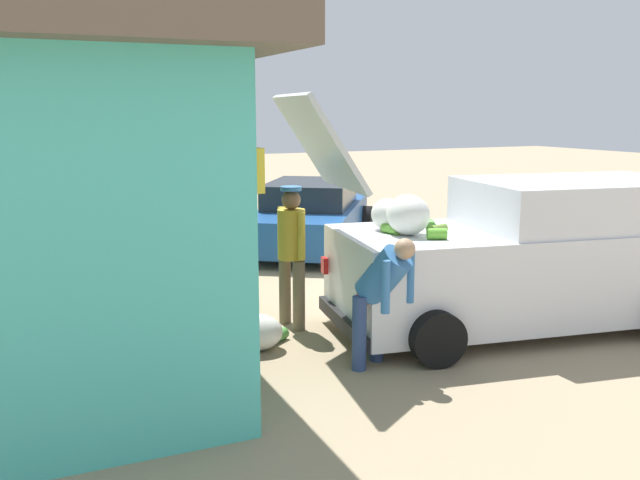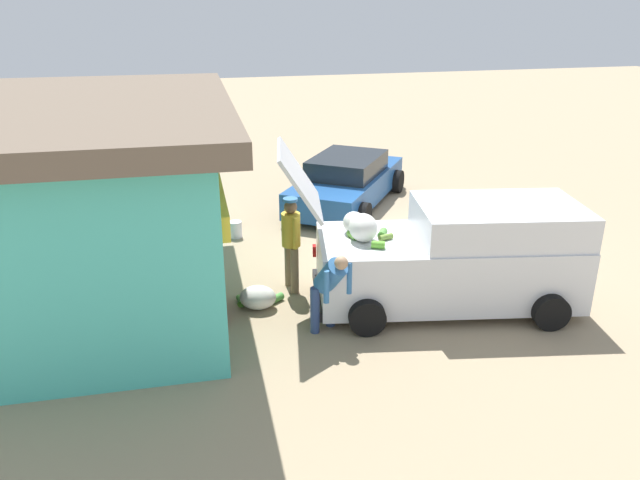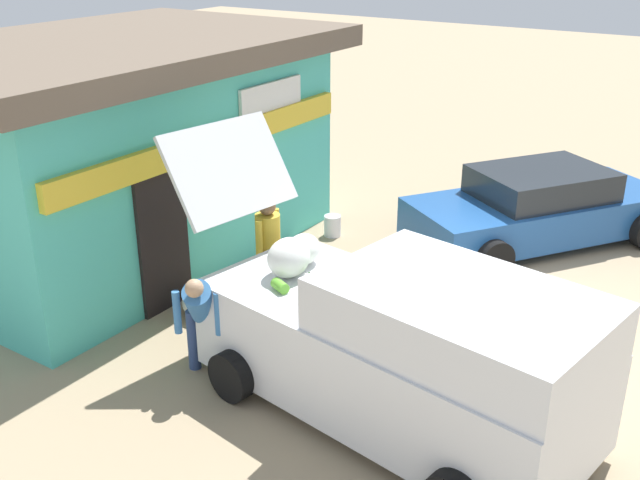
{
  "view_description": "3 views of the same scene",
  "coord_description": "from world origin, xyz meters",
  "views": [
    {
      "loc": [
        -9.29,
        6.37,
        2.67
      ],
      "look_at": [
        -0.44,
        2.17,
        0.81
      ],
      "focal_mm": 38.67,
      "sensor_mm": 36.0,
      "label": 1
    },
    {
      "loc": [
        -11.81,
        5.05,
        5.07
      ],
      "look_at": [
        -1.54,
        2.57,
        0.86
      ],
      "focal_mm": 34.62,
      "sensor_mm": 36.0,
      "label": 2
    },
    {
      "loc": [
        -9.19,
        -2.46,
        5.09
      ],
      "look_at": [
        -1.23,
        2.59,
        1.08
      ],
      "focal_mm": 42.23,
      "sensor_mm": 36.0,
      "label": 3
    }
  ],
  "objects": [
    {
      "name": "parked_sedan",
      "position": [
        2.87,
        0.8,
        0.61
      ],
      "size": [
        4.66,
        4.0,
        1.29
      ],
      "color": "#1E4C8C",
      "rests_on": "ground_plane"
    },
    {
      "name": "delivery_van",
      "position": [
        -2.89,
        0.51,
        0.91
      ],
      "size": [
        2.8,
        5.29,
        2.84
      ],
      "color": "silver",
      "rests_on": "ground_plane"
    },
    {
      "name": "unloaded_banana_pile",
      "position": [
        -2.28,
        3.86,
        0.2
      ],
      "size": [
        0.72,
        0.86,
        0.41
      ],
      "color": "silver",
      "rests_on": "ground_plane"
    },
    {
      "name": "ground_plane",
      "position": [
        0.0,
        0.0,
        0.0
      ],
      "size": [
        60.0,
        60.0,
        0.0
      ],
      "primitive_type": "plane",
      "color": "#9E896B"
    },
    {
      "name": "vendor_standing",
      "position": [
        -1.67,
        3.14,
        1.01
      ],
      "size": [
        0.57,
        0.38,
        1.76
      ],
      "color": "#726047",
      "rests_on": "ground_plane"
    },
    {
      "name": "paint_bucket",
      "position": [
        1.19,
        3.87,
        0.18
      ],
      "size": [
        0.29,
        0.29,
        0.37
      ],
      "primitive_type": "cylinder",
      "color": "silver",
      "rests_on": "ground_plane"
    },
    {
      "name": "customer_bending",
      "position": [
        -3.38,
        2.87,
        0.85
      ],
      "size": [
        0.7,
        0.65,
        1.42
      ],
      "color": "navy",
      "rests_on": "ground_plane"
    },
    {
      "name": "storefront_bar",
      "position": [
        -1.14,
        6.42,
        1.79
      ],
      "size": [
        7.14,
        4.9,
        3.47
      ],
      "color": "#4CC6B7",
      "rests_on": "ground_plane"
    }
  ]
}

